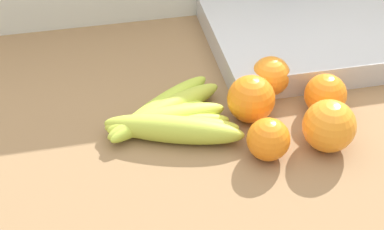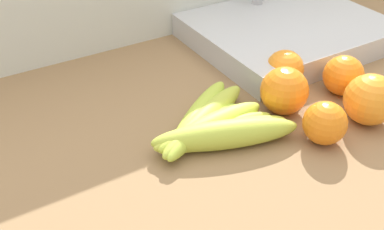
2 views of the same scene
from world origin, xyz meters
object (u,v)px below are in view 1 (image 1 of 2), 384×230
(orange_front, at_px, (325,94))
(sink_basin, at_px, (309,32))
(orange_far_right, at_px, (271,76))
(orange_back_right, at_px, (268,139))
(orange_back_left, at_px, (329,126))
(banana_bunch, at_px, (167,120))
(orange_right, at_px, (251,99))

(orange_front, distance_m, sink_basin, 0.21)
(orange_far_right, height_order, orange_back_right, orange_far_right)
(orange_front, bearing_deg, orange_back_right, -145.74)
(orange_back_left, xyz_separation_m, orange_front, (0.03, 0.08, -0.01))
(orange_far_right, height_order, sink_basin, sink_basin)
(orange_back_left, height_order, orange_front, orange_back_left)
(orange_front, relative_size, sink_basin, 0.18)
(orange_back_left, distance_m, orange_front, 0.09)
(banana_bunch, distance_m, sink_basin, 0.37)
(orange_far_right, bearing_deg, orange_right, -131.16)
(orange_back_right, bearing_deg, sink_basin, 58.43)
(orange_back_right, distance_m, sink_basin, 0.33)
(orange_far_right, relative_size, orange_back_right, 1.03)
(orange_right, height_order, orange_far_right, orange_right)
(orange_right, relative_size, sink_basin, 0.20)
(banana_bunch, height_order, orange_far_right, orange_far_right)
(banana_bunch, bearing_deg, orange_right, 0.27)
(orange_back_left, relative_size, sink_basin, 0.21)
(banana_bunch, xyz_separation_m, orange_front, (0.26, -0.01, 0.02))
(banana_bunch, distance_m, orange_back_right, 0.16)
(orange_far_right, xyz_separation_m, sink_basin, (0.12, 0.13, -0.01))
(orange_front, xyz_separation_m, orange_back_right, (-0.12, -0.08, -0.00))
(banana_bunch, height_order, orange_back_right, orange_back_right)
(orange_back_left, height_order, orange_back_right, orange_back_left)
(orange_back_left, height_order, sink_basin, sink_basin)
(banana_bunch, bearing_deg, sink_basin, 31.97)
(orange_front, bearing_deg, orange_back_left, -108.85)
(orange_front, xyz_separation_m, orange_far_right, (-0.07, 0.07, -0.00))
(sink_basin, bearing_deg, orange_far_right, -132.53)
(orange_back_left, bearing_deg, orange_back_right, -178.83)
(orange_back_right, bearing_deg, orange_far_right, 70.73)
(banana_bunch, height_order, orange_back_left, orange_back_left)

